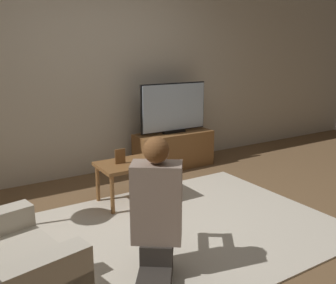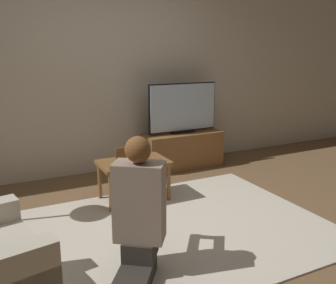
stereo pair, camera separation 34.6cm
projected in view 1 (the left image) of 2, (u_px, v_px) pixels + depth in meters
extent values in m
plane|color=brown|center=(178.00, 230.00, 3.30)|extent=(10.00, 10.00, 0.00)
cube|color=beige|center=(92.00, 71.00, 4.57)|extent=(10.00, 0.06, 2.60)
cube|color=beige|center=(178.00, 230.00, 3.30)|extent=(2.74, 2.03, 0.02)
cube|color=brown|center=(174.00, 150.00, 5.02)|extent=(1.07, 0.39, 0.48)
cube|color=black|center=(174.00, 131.00, 4.96)|extent=(0.33, 0.08, 0.04)
cube|color=black|center=(174.00, 107.00, 4.89)|extent=(0.97, 0.03, 0.63)
cube|color=silver|center=(174.00, 107.00, 4.88)|extent=(0.94, 0.04, 0.60)
cube|color=brown|center=(133.00, 164.00, 3.82)|extent=(0.71, 0.45, 0.04)
cylinder|color=brown|center=(112.00, 196.00, 3.56)|extent=(0.04, 0.04, 0.40)
cylinder|color=brown|center=(168.00, 183.00, 3.89)|extent=(0.04, 0.04, 0.40)
cylinder|color=brown|center=(98.00, 184.00, 3.87)|extent=(0.04, 0.04, 0.40)
cylinder|color=brown|center=(151.00, 174.00, 4.19)|extent=(0.04, 0.04, 0.40)
cube|color=#332D28|center=(155.00, 277.00, 2.51)|extent=(0.41, 0.46, 0.11)
cube|color=#332D28|center=(157.00, 249.00, 2.62)|extent=(0.32, 0.32, 0.14)
cube|color=gray|center=(157.00, 202.00, 2.54)|extent=(0.39, 0.36, 0.56)
sphere|color=#DBAD8E|center=(156.00, 151.00, 2.45)|extent=(0.17, 0.17, 0.17)
sphere|color=brown|center=(156.00, 150.00, 2.43)|extent=(0.17, 0.17, 0.17)
cube|color=black|center=(161.00, 180.00, 2.89)|extent=(0.13, 0.11, 0.04)
cylinder|color=gray|center=(173.00, 186.00, 2.77)|extent=(0.23, 0.28, 0.07)
cylinder|color=gray|center=(146.00, 185.00, 2.78)|extent=(0.23, 0.28, 0.07)
cube|color=brown|center=(120.00, 156.00, 3.75)|extent=(0.11, 0.01, 0.15)
cube|color=black|center=(140.00, 163.00, 3.76)|extent=(0.04, 0.15, 0.02)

